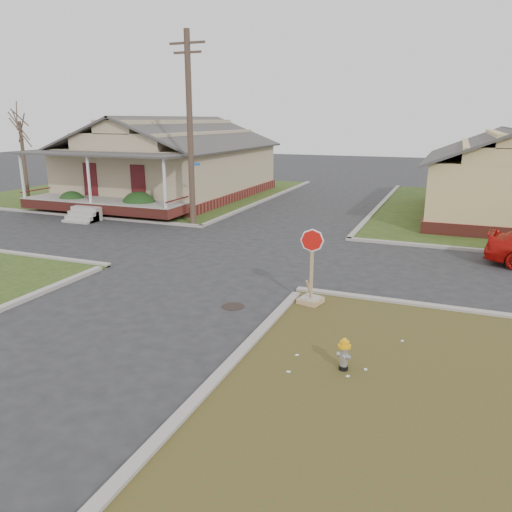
% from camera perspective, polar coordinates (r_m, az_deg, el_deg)
% --- Properties ---
extents(ground, '(120.00, 120.00, 0.00)m').
position_cam_1_polar(ground, '(15.47, -9.34, -4.01)').
color(ground, '#262628').
rests_on(ground, ground).
extents(verge_far_left, '(19.00, 19.00, 0.05)m').
position_cam_1_polar(verge_far_left, '(37.14, -12.42, 7.21)').
color(verge_far_left, '#2B3F16').
rests_on(verge_far_left, ground).
extents(curbs, '(80.00, 40.00, 0.12)m').
position_cam_1_polar(curbs, '(19.72, -1.90, 0.44)').
color(curbs, '#9E978F').
rests_on(curbs, ground).
extents(manhole, '(0.64, 0.64, 0.01)m').
position_cam_1_polar(manhole, '(14.08, -2.64, -5.77)').
color(manhole, black).
rests_on(manhole, ground).
extents(corner_house, '(10.10, 15.50, 5.30)m').
position_cam_1_polar(corner_house, '(34.18, -9.63, 10.47)').
color(corner_house, maroon).
rests_on(corner_house, ground).
extents(side_house_yellow, '(7.60, 11.60, 4.70)m').
position_cam_1_polar(side_house_yellow, '(29.19, 26.50, 8.11)').
color(side_house_yellow, maroon).
rests_on(side_house_yellow, ground).
extents(utility_pole, '(1.80, 0.28, 9.00)m').
position_cam_1_polar(utility_pole, '(24.42, -7.56, 14.27)').
color(utility_pole, '#473228').
rests_on(utility_pole, ground).
extents(tree_far_left, '(0.22, 0.22, 4.90)m').
position_cam_1_polar(tree_far_left, '(35.53, -24.98, 9.81)').
color(tree_far_left, '#473228').
rests_on(tree_far_left, verge_far_left).
extents(fire_hydrant, '(0.26, 0.26, 0.71)m').
position_cam_1_polar(fire_hydrant, '(10.63, 10.04, -10.78)').
color(fire_hydrant, black).
rests_on(fire_hydrant, ground).
extents(stop_sign, '(0.61, 0.60, 2.16)m').
position_cam_1_polar(stop_sign, '(14.12, 6.30, -3.58)').
color(stop_sign, tan).
rests_on(stop_sign, ground).
extents(hedge_left, '(1.50, 1.23, 1.15)m').
position_cam_1_polar(hedge_left, '(29.76, -20.27, 5.83)').
color(hedge_left, '#143413').
rests_on(hedge_left, verge_far_left).
extents(hedge_right, '(1.64, 1.34, 1.25)m').
position_cam_1_polar(hedge_right, '(27.29, -13.23, 5.69)').
color(hedge_right, '#143413').
rests_on(hedge_right, verge_far_left).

